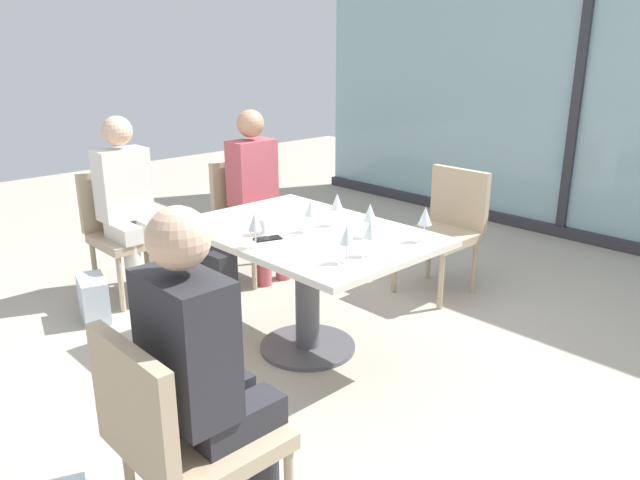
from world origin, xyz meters
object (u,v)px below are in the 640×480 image
wine_glass_6 (255,223)px  handbag_1 (93,298)px  person_front_right (204,366)px  wine_glass_1 (311,208)px  chair_near_window (445,224)px  wine_glass_0 (370,230)px  wine_glass_4 (370,213)px  wine_glass_5 (347,236)px  chair_side_end (124,225)px  person_far_left (258,187)px  cell_phone_on_table (268,239)px  dining_table_main (307,258)px  person_side_end (128,200)px  wine_glass_2 (425,217)px  wine_glass_3 (337,203)px  coffee_cup (261,226)px  chair_far_left (250,211)px  handbag_2 (217,270)px  chair_front_right (180,432)px

wine_glass_6 → handbag_1: (-1.30, -0.34, -0.72)m
person_front_right → wine_glass_1: (-0.79, 1.21, 0.16)m
chair_near_window → person_front_right: bearing=-71.9°
wine_glass_6 → wine_glass_0: bearing=34.3°
wine_glass_4 → wine_glass_5: 0.41m
chair_side_end → person_far_left: size_ratio=0.69×
chair_near_window → wine_glass_4: wine_glass_4 is taller
wine_glass_1 → wine_glass_4: 0.33m
person_far_left → wine_glass_4: bearing=-14.3°
wine_glass_1 → handbag_1: wine_glass_1 is taller
wine_glass_6 → cell_phone_on_table: size_ratio=1.28×
dining_table_main → person_side_end: person_side_end is taller
person_far_left → wine_glass_2: size_ratio=6.81×
wine_glass_0 → wine_glass_3: (-0.48, 0.25, 0.00)m
wine_glass_5 → cell_phone_on_table: 0.55m
chair_near_window → wine_glass_6: (0.04, -1.71, 0.37)m
wine_glass_6 → coffee_cup: bearing=134.0°
person_side_end → wine_glass_6: size_ratio=6.81×
chair_far_left → cell_phone_on_table: chair_far_left is taller
wine_glass_6 → handbag_2: (-1.19, 0.54, -0.72)m
cell_phone_on_table → wine_glass_0: bearing=39.4°
person_far_left → handbag_1: person_far_left is taller
chair_far_left → cell_phone_on_table: 1.46m
chair_near_window → person_far_left: bearing=-144.5°
dining_table_main → handbag_2: (-1.14, 0.15, -0.42)m
handbag_2 → chair_near_window: bearing=45.0°
cell_phone_on_table → person_far_left: bearing=163.5°
dining_table_main → chair_side_end: size_ratio=1.59×
chair_side_end → person_front_right: 2.52m
person_front_right → person_side_end: size_ratio=1.00×
chair_near_window → wine_glass_2: wine_glass_2 is taller
person_side_end → person_far_left: 0.92m
wine_glass_3 → wine_glass_4: 0.28m
wine_glass_4 → coffee_cup: 0.59m
wine_glass_4 → coffee_cup: wine_glass_4 is taller
handbag_1 → wine_glass_0: bearing=36.1°
wine_glass_1 → wine_glass_4: same height
wine_glass_3 → handbag_1: bearing=-144.8°
wine_glass_6 → handbag_2: wine_glass_6 is taller
wine_glass_0 → coffee_cup: bearing=-165.2°
chair_side_end → wine_glass_6: wine_glass_6 is taller
wine_glass_5 → person_far_left: bearing=155.7°
chair_side_end → handbag_1: (0.27, -0.38, -0.36)m
chair_front_right → person_front_right: person_front_right is taller
chair_side_end → chair_far_left: (0.30, 0.87, 0.00)m
wine_glass_4 → handbag_2: bearing=-179.6°
chair_near_window → handbag_1: (-1.26, -2.05, -0.36)m
chair_near_window → wine_glass_2: (0.57, -1.01, 0.37)m
wine_glass_2 → chair_side_end: bearing=-162.4°
chair_side_end → wine_glass_3: size_ratio=4.70×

